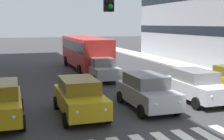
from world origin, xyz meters
The scene contains 5 objects.
car_1 centered at (-3.39, -5.18, 0.89)m, with size 2.02×4.44×1.72m.
car_2 centered at (-0.24, -4.70, 0.89)m, with size 2.02×4.44×1.72m.
car_3 centered at (3.21, -4.55, 0.89)m, with size 2.02×4.44×1.72m.
car_row2_0 centered at (-0.22, -12.94, 0.89)m, with size 2.02×4.44×1.72m.
bus_behind_traffic centered at (-0.24, -18.54, 1.86)m, with size 2.78×10.50×3.00m.
Camera 1 is at (6.04, 9.16, 4.23)m, focal length 49.42 mm.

